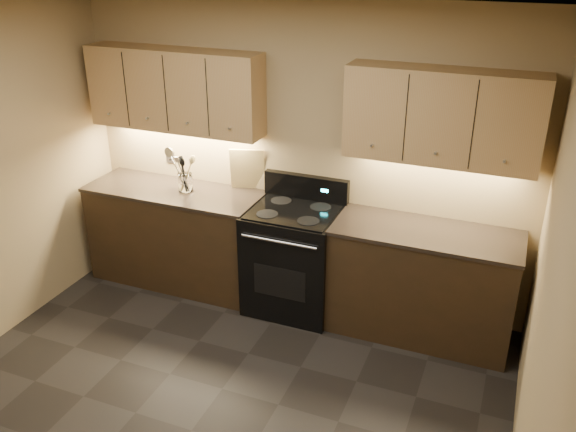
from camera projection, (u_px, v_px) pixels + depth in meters
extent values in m
plane|color=black|center=(192.00, 430.00, 4.08)|extent=(4.00, 4.00, 0.00)
plane|color=silver|center=(156.00, 28.00, 2.99)|extent=(4.00, 4.00, 0.00)
cube|color=#988159|center=(300.00, 155.00, 5.22)|extent=(4.00, 0.04, 2.60)
cube|color=#988159|center=(545.00, 338.00, 2.85)|extent=(0.04, 4.00, 2.60)
cube|color=black|center=(178.00, 237.00, 5.69)|extent=(1.60, 0.60, 0.90)
cube|color=#342A21|center=(174.00, 191.00, 5.50)|extent=(1.62, 0.62, 0.03)
cube|color=black|center=(422.00, 284.00, 4.92)|extent=(1.44, 0.60, 0.90)
cube|color=#342A21|center=(427.00, 233.00, 4.73)|extent=(1.46, 0.62, 0.03)
cube|color=black|center=(294.00, 260.00, 5.27)|extent=(0.76, 0.65, 0.92)
cube|color=black|center=(294.00, 211.00, 5.07)|extent=(0.70, 0.60, 0.01)
cube|color=black|center=(306.00, 187.00, 5.27)|extent=(0.76, 0.07, 0.22)
cube|color=#19E5F2|center=(325.00, 191.00, 5.17)|extent=(0.06, 0.00, 0.03)
cylinder|color=silver|center=(279.00, 242.00, 4.84)|extent=(0.65, 0.02, 0.02)
cube|color=black|center=(279.00, 283.00, 5.01)|extent=(0.46, 0.00, 0.28)
cylinder|color=black|center=(267.00, 214.00, 5.00)|extent=(0.18, 0.18, 0.00)
cylinder|color=black|center=(308.00, 221.00, 4.88)|extent=(0.18, 0.18, 0.00)
cylinder|color=black|center=(281.00, 200.00, 5.26)|extent=(0.18, 0.18, 0.00)
cylinder|color=black|center=(321.00, 207.00, 5.14)|extent=(0.18, 0.18, 0.00)
cube|color=#A68553|center=(175.00, 90.00, 5.25)|extent=(1.60, 0.30, 0.70)
cube|color=#A68553|center=(442.00, 117.00, 4.48)|extent=(1.44, 0.30, 0.70)
cube|color=#B2B5BA|center=(170.00, 157.00, 5.73)|extent=(0.08, 0.01, 0.12)
cylinder|color=white|center=(185.00, 182.00, 5.43)|extent=(0.17, 0.17, 0.16)
cylinder|color=white|center=(186.00, 190.00, 5.46)|extent=(0.13, 0.13, 0.02)
cube|color=tan|center=(247.00, 169.00, 5.42)|extent=(0.32, 0.17, 0.39)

